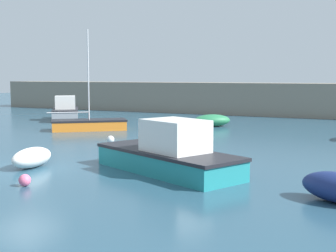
# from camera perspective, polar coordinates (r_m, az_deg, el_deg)

# --- Properties ---
(ground_plane) EXTENTS (120.00, 120.00, 0.20)m
(ground_plane) POSITION_cam_1_polar(r_m,az_deg,el_deg) (18.68, -17.10, -5.43)
(ground_plane) COLOR #284C60
(harbor_breakwater) EXTENTS (53.96, 3.43, 2.90)m
(harbor_breakwater) POSITION_cam_1_polar(r_m,az_deg,el_deg) (43.60, 9.28, 3.31)
(harbor_breakwater) COLOR gray
(harbor_breakwater) RESTS_ON ground_plane
(open_tender_yellow) EXTENTS (2.92, 2.78, 0.86)m
(open_tender_yellow) POSITION_cam_1_polar(r_m,az_deg,el_deg) (32.99, 5.39, 0.69)
(open_tender_yellow) COLOR #287A4C
(open_tender_yellow) RESTS_ON ground_plane
(motorboat_grey_hull) EXTENTS (4.61, 5.21, 1.96)m
(motorboat_grey_hull) POSITION_cam_1_polar(r_m,az_deg,el_deg) (38.33, -12.38, 1.70)
(motorboat_grey_hull) COLOR gray
(motorboat_grey_hull) RESTS_ON ground_plane
(cabin_cruiser_white) EXTENTS (6.59, 4.54, 1.99)m
(cabin_cruiser_white) POSITION_cam_1_polar(r_m,az_deg,el_deg) (17.20, 0.18, -3.43)
(cabin_cruiser_white) COLOR teal
(cabin_cruiser_white) RESTS_ON ground_plane
(sailboat_tall_mast) EXTENTS (4.87, 4.43, 6.53)m
(sailboat_tall_mast) POSITION_cam_1_polar(r_m,az_deg,el_deg) (31.07, -9.59, 0.19)
(sailboat_tall_mast) COLOR orange
(sailboat_tall_mast) RESTS_ON ground_plane
(dinghy_near_pier) EXTENTS (1.22, 2.23, 0.77)m
(dinghy_near_pier) POSITION_cam_1_polar(r_m,az_deg,el_deg) (19.02, -16.26, -3.70)
(dinghy_near_pier) COLOR white
(dinghy_near_pier) RESTS_ON ground_plane
(mooring_buoy_white) EXTENTS (0.39, 0.39, 0.39)m
(mooring_buoy_white) POSITION_cam_1_polar(r_m,az_deg,el_deg) (24.98, -7.01, -1.63)
(mooring_buoy_white) COLOR white
(mooring_buoy_white) RESTS_ON ground_plane
(mooring_buoy_pink) EXTENTS (0.40, 0.40, 0.40)m
(mooring_buoy_pink) POSITION_cam_1_polar(r_m,az_deg,el_deg) (15.91, -17.06, -6.34)
(mooring_buoy_pink) COLOR #EA668C
(mooring_buoy_pink) RESTS_ON ground_plane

